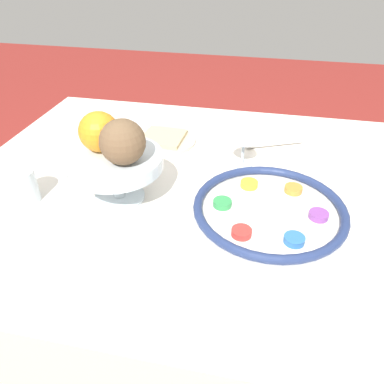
{
  "coord_description": "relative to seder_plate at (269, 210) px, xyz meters",
  "views": [
    {
      "loc": [
        -0.05,
        0.77,
        1.26
      ],
      "look_at": [
        0.09,
        0.1,
        0.78
      ],
      "focal_mm": 35.0,
      "sensor_mm": 36.0,
      "label": 1
    }
  ],
  "objects": [
    {
      "name": "dining_table",
      "position": [
        0.08,
        -0.1,
        -0.39
      ],
      "size": [
        1.4,
        0.96,
        0.74
      ],
      "color": "silver",
      "rests_on": "ground_plane"
    },
    {
      "name": "ground_plane",
      "position": [
        0.08,
        -0.1,
        -0.76
      ],
      "size": [
        8.0,
        8.0,
        0.0
      ],
      "primitive_type": "plane",
      "color": "maroon"
    },
    {
      "name": "cup_mid",
      "position": [
        0.56,
        0.06,
        0.02
      ],
      "size": [
        0.07,
        0.07,
        0.08
      ],
      "color": "silver",
      "rests_on": "dining_table"
    },
    {
      "name": "bread_plate",
      "position": [
        0.32,
        -0.29,
        -0.01
      ],
      "size": [
        0.19,
        0.19,
        0.02
      ],
      "color": "beige",
      "rests_on": "dining_table"
    },
    {
      "name": "orange_fruit",
      "position": [
        0.38,
        -0.01,
        0.14
      ],
      "size": [
        0.09,
        0.09,
        0.09
      ],
      "color": "orange",
      "rests_on": "fruit_stand"
    },
    {
      "name": "napkin_roll",
      "position": [
        0.0,
        -0.34,
        0.01
      ],
      "size": [
        0.17,
        0.11,
        0.05
      ],
      "color": "white",
      "rests_on": "dining_table"
    },
    {
      "name": "coconut",
      "position": [
        0.31,
        0.03,
        0.15
      ],
      "size": [
        0.1,
        0.1,
        0.1
      ],
      "color": "brown",
      "rests_on": "fruit_stand"
    },
    {
      "name": "fruit_stand",
      "position": [
        0.35,
        0.01,
        0.08
      ],
      "size": [
        0.21,
        0.21,
        0.11
      ],
      "color": "silver",
      "rests_on": "dining_table"
    },
    {
      "name": "seder_plate",
      "position": [
        0.0,
        0.0,
        0.0
      ],
      "size": [
        0.34,
        0.34,
        0.03
      ],
      "color": "white",
      "rests_on": "dining_table"
    },
    {
      "name": "wine_glass",
      "position": [
        0.08,
        -0.21,
        0.08
      ],
      "size": [
        0.07,
        0.07,
        0.13
      ],
      "color": "silver",
      "rests_on": "dining_table"
    }
  ]
}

